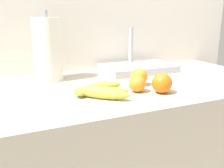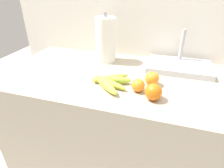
{
  "view_description": "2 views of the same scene",
  "coord_description": "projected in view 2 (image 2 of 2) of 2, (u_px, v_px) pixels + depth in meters",
  "views": [
    {
      "loc": [
        -0.44,
        -0.99,
        1.2
      ],
      "look_at": [
        -0.06,
        -0.13,
        0.95
      ],
      "focal_mm": 41.07,
      "sensor_mm": 36.0,
      "label": 1
    },
    {
      "loc": [
        0.16,
        -0.96,
        1.4
      ],
      "look_at": [
        -0.09,
        -0.15,
        0.93
      ],
      "focal_mm": 30.55,
      "sensor_mm": 36.0,
      "label": 2
    }
  ],
  "objects": [
    {
      "name": "paper_towel_roll",
      "position": [
        106.0,
        40.0,
        1.23
      ],
      "size": [
        0.13,
        0.13,
        0.32
      ],
      "color": "white",
      "rests_on": "counter"
    },
    {
      "name": "wall_back",
      "position": [
        142.0,
        86.0,
        1.52
      ],
      "size": [
        1.95,
        0.06,
        1.3
      ],
      "primitive_type": "cube",
      "color": "silver",
      "rests_on": "ground"
    },
    {
      "name": "banana_bunch",
      "position": [
        109.0,
        81.0,
        1.0
      ],
      "size": [
        0.21,
        0.25,
        0.04
      ],
      "color": "gold",
      "rests_on": "counter"
    },
    {
      "name": "sink_basin",
      "position": [
        179.0,
        66.0,
        1.17
      ],
      "size": [
        0.38,
        0.24,
        0.23
      ],
      "color": "#B7BABF",
      "rests_on": "counter"
    },
    {
      "name": "orange_back_left",
      "position": [
        152.0,
        79.0,
        0.99
      ],
      "size": [
        0.07,
        0.07,
        0.07
      ],
      "primitive_type": "sphere",
      "color": "orange",
      "rests_on": "counter"
    },
    {
      "name": "counter",
      "position": [
        130.0,
        136.0,
        1.3
      ],
      "size": [
        1.55,
        0.69,
        0.91
      ],
      "primitive_type": "cube",
      "color": "#ADA08C",
      "rests_on": "ground"
    },
    {
      "name": "orange_front",
      "position": [
        138.0,
        85.0,
        0.93
      ],
      "size": [
        0.07,
        0.07,
        0.07
      ],
      "primitive_type": "sphere",
      "color": "orange",
      "rests_on": "counter"
    },
    {
      "name": "orange_far_right",
      "position": [
        153.0,
        92.0,
        0.87
      ],
      "size": [
        0.08,
        0.08,
        0.08
      ],
      "primitive_type": "sphere",
      "color": "orange",
      "rests_on": "counter"
    }
  ]
}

